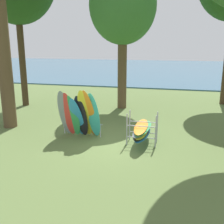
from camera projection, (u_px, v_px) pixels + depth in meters
ground_plane at (111, 143)px, 10.80m from camera, size 80.00×80.00×0.00m
lake_water at (163, 69)px, 39.99m from camera, size 80.00×36.00×0.10m
tree_mid_behind at (123, 6)px, 15.10m from camera, size 3.77×3.77×8.05m
leaning_board_pile at (79, 115)px, 11.15m from camera, size 1.83×1.02×2.11m
board_storage_rack at (142, 130)px, 10.59m from camera, size 1.15×2.13×1.25m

